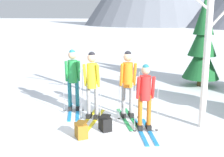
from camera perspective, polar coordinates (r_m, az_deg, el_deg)
name	(u,v)px	position (r m, az deg, el deg)	size (l,w,h in m)	color
ground_plane	(106,117)	(7.96, -1.32, -7.86)	(400.00, 400.00, 0.00)	white
skier_in_green	(73,76)	(8.33, -7.88, 0.45)	(0.91, 1.64, 1.83)	#1E84D1
skier_in_yellow	(92,81)	(7.60, -4.00, -0.51)	(0.61, 1.70, 1.86)	yellow
skier_in_orange	(127,80)	(7.67, 3.14, -0.31)	(1.02, 1.63, 1.87)	green
skier_in_red	(145,94)	(6.90, 6.64, -3.09)	(0.89, 1.63, 1.66)	#1E84D1
pine_tree_mid	(202,46)	(11.65, 17.75, 6.17)	(1.44, 1.44, 3.48)	#51381E
birch_tree_tall	(208,39)	(7.18, 18.76, 7.57)	(1.20, 0.49, 4.33)	silver
backpack_on_snow_front	(105,123)	(7.06, -1.40, -8.99)	(0.39, 0.40, 0.38)	black
backpack_on_snow_beside	(81,130)	(6.71, -6.23, -10.27)	(0.39, 0.40, 0.38)	#99661E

